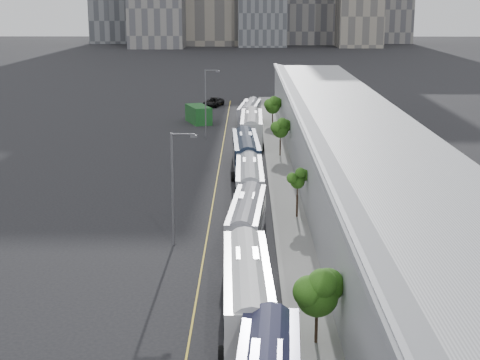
{
  "coord_description": "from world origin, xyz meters",
  "views": [
    {
      "loc": [
        1.75,
        -5.63,
        18.65
      ],
      "look_at": [
        1.11,
        58.5,
        3.0
      ],
      "focal_mm": 55.0,
      "sensor_mm": 36.0,
      "label": 1
    }
  ],
  "objects_px": {
    "bus_6": "(252,131)",
    "shipping_container": "(198,114)",
    "bus_2": "(247,298)",
    "bus_7": "(250,116)",
    "bus_4": "(249,184)",
    "street_lamp_near": "(175,181)",
    "bus_3": "(247,225)",
    "street_lamp_far": "(207,99)",
    "bus_5": "(246,156)",
    "suv": "(213,102)"
  },
  "relations": [
    {
      "from": "bus_6",
      "to": "shipping_container",
      "type": "distance_m",
      "value": 19.11
    },
    {
      "from": "bus_4",
      "to": "street_lamp_near",
      "type": "xyz_separation_m",
      "value": [
        -5.8,
        -13.35,
        3.59
      ]
    },
    {
      "from": "street_lamp_near",
      "to": "suv",
      "type": "relative_size",
      "value": 1.58
    },
    {
      "from": "bus_7",
      "to": "street_lamp_near",
      "type": "xyz_separation_m",
      "value": [
        -5.92,
        -56.64,
        3.59
      ]
    },
    {
      "from": "suv",
      "to": "bus_7",
      "type": "bearing_deg",
      "value": -56.41
    },
    {
      "from": "bus_5",
      "to": "street_lamp_far",
      "type": "bearing_deg",
      "value": 102.95
    },
    {
      "from": "bus_4",
      "to": "street_lamp_far",
      "type": "height_order",
      "value": "street_lamp_far"
    },
    {
      "from": "bus_6",
      "to": "suv",
      "type": "xyz_separation_m",
      "value": [
        -6.73,
        35.83,
        -0.94
      ]
    },
    {
      "from": "bus_6",
      "to": "shipping_container",
      "type": "bearing_deg",
      "value": 116.19
    },
    {
      "from": "bus_2",
      "to": "bus_4",
      "type": "distance_m",
      "value": 28.03
    },
    {
      "from": "bus_3",
      "to": "bus_5",
      "type": "height_order",
      "value": "bus_5"
    },
    {
      "from": "bus_5",
      "to": "bus_7",
      "type": "relative_size",
      "value": 1.08
    },
    {
      "from": "bus_2",
      "to": "bus_3",
      "type": "distance_m",
      "value": 15.26
    },
    {
      "from": "bus_5",
      "to": "street_lamp_near",
      "type": "distance_m",
      "value": 26.66
    },
    {
      "from": "bus_7",
      "to": "shipping_container",
      "type": "relative_size",
      "value": 2.0
    },
    {
      "from": "bus_6",
      "to": "street_lamp_near",
      "type": "height_order",
      "value": "street_lamp_near"
    },
    {
      "from": "bus_2",
      "to": "street_lamp_far",
      "type": "height_order",
      "value": "street_lamp_far"
    },
    {
      "from": "bus_7",
      "to": "bus_6",
      "type": "bearing_deg",
      "value": -83.4
    },
    {
      "from": "bus_3",
      "to": "bus_7",
      "type": "bearing_deg",
      "value": 93.77
    },
    {
      "from": "bus_5",
      "to": "bus_6",
      "type": "height_order",
      "value": "bus_6"
    },
    {
      "from": "bus_7",
      "to": "street_lamp_far",
      "type": "bearing_deg",
      "value": -113.54
    },
    {
      "from": "bus_4",
      "to": "shipping_container",
      "type": "height_order",
      "value": "bus_4"
    },
    {
      "from": "bus_2",
      "to": "street_lamp_far",
      "type": "distance_m",
      "value": 61.08
    },
    {
      "from": "street_lamp_far",
      "to": "bus_7",
      "type": "bearing_deg",
      "value": 60.78
    },
    {
      "from": "bus_2",
      "to": "bus_3",
      "type": "bearing_deg",
      "value": 88.39
    },
    {
      "from": "bus_2",
      "to": "street_lamp_near",
      "type": "xyz_separation_m",
      "value": [
        -5.6,
        14.68,
        3.48
      ]
    },
    {
      "from": "bus_3",
      "to": "bus_4",
      "type": "relative_size",
      "value": 0.96
    },
    {
      "from": "bus_6",
      "to": "shipping_container",
      "type": "relative_size",
      "value": 2.19
    },
    {
      "from": "bus_7",
      "to": "suv",
      "type": "bearing_deg",
      "value": 112.61
    },
    {
      "from": "bus_4",
      "to": "street_lamp_far",
      "type": "xyz_separation_m",
      "value": [
        -5.81,
        32.67,
        3.91
      ]
    },
    {
      "from": "street_lamp_far",
      "to": "shipping_container",
      "type": "relative_size",
      "value": 1.49
    },
    {
      "from": "street_lamp_far",
      "to": "suv",
      "type": "height_order",
      "value": "street_lamp_far"
    },
    {
      "from": "bus_2",
      "to": "shipping_container",
      "type": "xyz_separation_m",
      "value": [
        -7.68,
        74.08,
        -0.32
      ]
    },
    {
      "from": "bus_6",
      "to": "suv",
      "type": "height_order",
      "value": "bus_6"
    },
    {
      "from": "street_lamp_far",
      "to": "shipping_container",
      "type": "xyz_separation_m",
      "value": [
        -2.07,
        13.38,
        -4.12
      ]
    },
    {
      "from": "bus_2",
      "to": "bus_4",
      "type": "xyz_separation_m",
      "value": [
        0.2,
        28.03,
        -0.11
      ]
    },
    {
      "from": "street_lamp_near",
      "to": "shipping_container",
      "type": "height_order",
      "value": "street_lamp_near"
    },
    {
      "from": "suv",
      "to": "shipping_container",
      "type": "bearing_deg",
      "value": -77.97
    },
    {
      "from": "bus_2",
      "to": "suv",
      "type": "bearing_deg",
      "value": 92.06
    },
    {
      "from": "bus_7",
      "to": "shipping_container",
      "type": "xyz_separation_m",
      "value": [
        -8.01,
        2.76,
        -0.21
      ]
    },
    {
      "from": "bus_2",
      "to": "bus_7",
      "type": "bearing_deg",
      "value": 87.99
    },
    {
      "from": "bus_6",
      "to": "bus_5",
      "type": "bearing_deg",
      "value": -91.92
    },
    {
      "from": "bus_7",
      "to": "shipping_container",
      "type": "bearing_deg",
      "value": 166.64
    },
    {
      "from": "bus_3",
      "to": "street_lamp_far",
      "type": "relative_size",
      "value": 1.28
    },
    {
      "from": "bus_5",
      "to": "street_lamp_near",
      "type": "relative_size",
      "value": 1.55
    },
    {
      "from": "bus_5",
      "to": "bus_6",
      "type": "distance_m",
      "value": 16.31
    },
    {
      "from": "bus_4",
      "to": "shipping_container",
      "type": "bearing_deg",
      "value": 99.31
    },
    {
      "from": "bus_6",
      "to": "bus_3",
      "type": "bearing_deg",
      "value": -90.18
    },
    {
      "from": "bus_6",
      "to": "shipping_container",
      "type": "height_order",
      "value": "bus_6"
    },
    {
      "from": "street_lamp_near",
      "to": "street_lamp_far",
      "type": "xyz_separation_m",
      "value": [
        -0.02,
        46.02,
        0.32
      ]
    }
  ]
}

